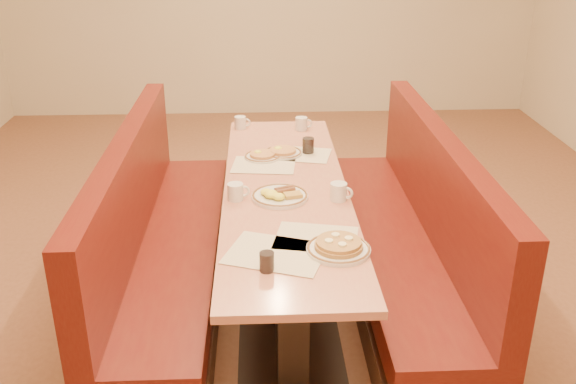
{
  "coord_description": "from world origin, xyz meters",
  "views": [
    {
      "loc": [
        -0.14,
        -3.35,
        2.2
      ],
      "look_at": [
        0.0,
        -0.29,
        0.85
      ],
      "focal_mm": 40.0,
      "sensor_mm": 36.0,
      "label": 1
    }
  ],
  "objects_px": {
    "booth_right": "(408,245)",
    "coffee_mug_a": "(339,191)",
    "soda_tumbler_near": "(267,262)",
    "soda_tumbler_mid": "(308,146)",
    "booth_left": "(162,251)",
    "diner_table": "(286,246)",
    "coffee_mug_b": "(236,191)",
    "coffee_mug_c": "(302,123)",
    "pancake_plate": "(339,247)",
    "coffee_mug_d": "(241,122)",
    "eggs_plate": "(279,195)"
  },
  "relations": [
    {
      "from": "coffee_mug_a",
      "to": "soda_tumbler_mid",
      "type": "height_order",
      "value": "soda_tumbler_mid"
    },
    {
      "from": "pancake_plate",
      "to": "soda_tumbler_mid",
      "type": "xyz_separation_m",
      "value": [
        -0.04,
        1.32,
        0.03
      ]
    },
    {
      "from": "diner_table",
      "to": "eggs_plate",
      "type": "distance_m",
      "value": 0.42
    },
    {
      "from": "coffee_mug_b",
      "to": "soda_tumbler_mid",
      "type": "bearing_deg",
      "value": 52.95
    },
    {
      "from": "pancake_plate",
      "to": "eggs_plate",
      "type": "distance_m",
      "value": 0.66
    },
    {
      "from": "soda_tumbler_near",
      "to": "booth_left",
      "type": "bearing_deg",
      "value": 123.75
    },
    {
      "from": "diner_table",
      "to": "coffee_mug_a",
      "type": "bearing_deg",
      "value": -32.7
    },
    {
      "from": "pancake_plate",
      "to": "coffee_mug_c",
      "type": "relative_size",
      "value": 2.44
    },
    {
      "from": "booth_left",
      "to": "coffee_mug_b",
      "type": "relative_size",
      "value": 20.29
    },
    {
      "from": "eggs_plate",
      "to": "soda_tumbler_mid",
      "type": "distance_m",
      "value": 0.74
    },
    {
      "from": "booth_left",
      "to": "booth_right",
      "type": "bearing_deg",
      "value": 0.0
    },
    {
      "from": "coffee_mug_a",
      "to": "coffee_mug_c",
      "type": "xyz_separation_m",
      "value": [
        -0.12,
        1.23,
        -0.0
      ]
    },
    {
      "from": "coffee_mug_b",
      "to": "coffee_mug_c",
      "type": "distance_m",
      "value": 1.27
    },
    {
      "from": "booth_left",
      "to": "coffee_mug_c",
      "type": "bearing_deg",
      "value": 49.42
    },
    {
      "from": "coffee_mug_a",
      "to": "booth_left",
      "type": "bearing_deg",
      "value": -165.67
    },
    {
      "from": "booth_right",
      "to": "coffee_mug_a",
      "type": "bearing_deg",
      "value": -157.93
    },
    {
      "from": "diner_table",
      "to": "booth_left",
      "type": "distance_m",
      "value": 0.73
    },
    {
      "from": "coffee_mug_a",
      "to": "coffee_mug_d",
      "type": "distance_m",
      "value": 1.4
    },
    {
      "from": "soda_tumbler_mid",
      "to": "booth_left",
      "type": "bearing_deg",
      "value": -148.21
    },
    {
      "from": "booth_right",
      "to": "soda_tumbler_mid",
      "type": "distance_m",
      "value": 0.91
    },
    {
      "from": "pancake_plate",
      "to": "soda_tumbler_near",
      "type": "height_order",
      "value": "soda_tumbler_near"
    },
    {
      "from": "booth_left",
      "to": "soda_tumbler_mid",
      "type": "distance_m",
      "value": 1.15
    },
    {
      "from": "pancake_plate",
      "to": "soda_tumbler_mid",
      "type": "height_order",
      "value": "soda_tumbler_mid"
    },
    {
      "from": "pancake_plate",
      "to": "eggs_plate",
      "type": "height_order",
      "value": "pancake_plate"
    },
    {
      "from": "booth_left",
      "to": "coffee_mug_b",
      "type": "xyz_separation_m",
      "value": [
        0.46,
        -0.15,
        0.44
      ]
    },
    {
      "from": "soda_tumbler_near",
      "to": "pancake_plate",
      "type": "bearing_deg",
      "value": 25.21
    },
    {
      "from": "soda_tumbler_near",
      "to": "coffee_mug_c",
      "type": "bearing_deg",
      "value": 81.74
    },
    {
      "from": "diner_table",
      "to": "coffee_mug_d",
      "type": "relative_size",
      "value": 21.38
    },
    {
      "from": "booth_left",
      "to": "coffee_mug_d",
      "type": "xyz_separation_m",
      "value": [
        0.46,
        1.1,
        0.43
      ]
    },
    {
      "from": "booth_right",
      "to": "coffee_mug_b",
      "type": "height_order",
      "value": "booth_right"
    },
    {
      "from": "pancake_plate",
      "to": "coffee_mug_b",
      "type": "height_order",
      "value": "coffee_mug_b"
    },
    {
      "from": "coffee_mug_c",
      "to": "soda_tumbler_mid",
      "type": "height_order",
      "value": "soda_tumbler_mid"
    },
    {
      "from": "pancake_plate",
      "to": "soda_tumbler_mid",
      "type": "distance_m",
      "value": 1.32
    },
    {
      "from": "diner_table",
      "to": "coffee_mug_d",
      "type": "bearing_deg",
      "value": 104.11
    },
    {
      "from": "diner_table",
      "to": "soda_tumbler_mid",
      "type": "relative_size",
      "value": 24.15
    },
    {
      "from": "pancake_plate",
      "to": "booth_right",
      "type": "bearing_deg",
      "value": 55.46
    },
    {
      "from": "coffee_mug_d",
      "to": "soda_tumbler_near",
      "type": "xyz_separation_m",
      "value": [
        0.15,
        -2.01,
        -0.0
      ]
    },
    {
      "from": "pancake_plate",
      "to": "coffee_mug_d",
      "type": "distance_m",
      "value": 1.92
    },
    {
      "from": "pancake_plate",
      "to": "coffee_mug_b",
      "type": "xyz_separation_m",
      "value": [
        -0.49,
        0.61,
        0.03
      ]
    },
    {
      "from": "coffee_mug_c",
      "to": "coffee_mug_b",
      "type": "bearing_deg",
      "value": -110.72
    },
    {
      "from": "soda_tumbler_near",
      "to": "soda_tumbler_mid",
      "type": "relative_size",
      "value": 0.87
    },
    {
      "from": "booth_right",
      "to": "coffee_mug_a",
      "type": "height_order",
      "value": "booth_right"
    },
    {
      "from": "booth_left",
      "to": "coffee_mug_a",
      "type": "bearing_deg",
      "value": -10.16
    },
    {
      "from": "coffee_mug_b",
      "to": "coffee_mug_a",
      "type": "bearing_deg",
      "value": -8.17
    },
    {
      "from": "booth_right",
      "to": "coffee_mug_a",
      "type": "relative_size",
      "value": 20.05
    },
    {
      "from": "booth_left",
      "to": "booth_right",
      "type": "distance_m",
      "value": 1.46
    },
    {
      "from": "eggs_plate",
      "to": "coffee_mug_d",
      "type": "xyz_separation_m",
      "value": [
        -0.24,
        1.25,
        0.03
      ]
    },
    {
      "from": "eggs_plate",
      "to": "coffee_mug_a",
      "type": "height_order",
      "value": "coffee_mug_a"
    },
    {
      "from": "booth_right",
      "to": "coffee_mug_b",
      "type": "bearing_deg",
      "value": -171.6
    },
    {
      "from": "coffee_mug_c",
      "to": "coffee_mug_d",
      "type": "xyz_separation_m",
      "value": [
        -0.44,
        0.06,
        -0.0
      ]
    }
  ]
}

